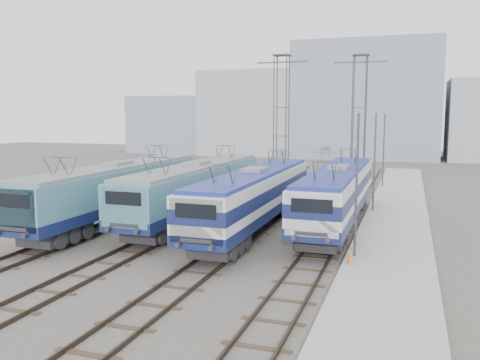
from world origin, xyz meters
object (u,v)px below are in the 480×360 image
(catenary_tower_west, at_px, (281,117))
(locomotive_center_left, at_px, (196,187))
(catenary_tower_east, at_px, (359,117))
(safety_cone, at_px, (350,258))
(locomotive_center_right, at_px, (254,194))
(locomotive_far_right, at_px, (337,191))
(mast_rear, at_px, (384,152))
(mast_mid, at_px, (374,164))
(mast_front, at_px, (356,189))
(locomotive_far_left, at_px, (116,188))

(catenary_tower_west, bearing_deg, locomotive_center_left, -99.27)
(catenary_tower_east, xyz_separation_m, safety_cone, (2.07, -23.51, -6.06))
(catenary_tower_west, bearing_deg, locomotive_center_right, -81.75)
(locomotive_center_left, xyz_separation_m, safety_cone, (10.82, -7.72, -1.66))
(locomotive_center_left, distance_m, locomotive_far_right, 9.07)
(catenary_tower_west, xyz_separation_m, mast_rear, (8.60, 4.00, -3.14))
(safety_cone, bearing_deg, locomotive_far_right, 101.64)
(locomotive_center_left, bearing_deg, safety_cone, -35.52)
(locomotive_center_left, height_order, catenary_tower_east, catenary_tower_east)
(locomotive_center_left, relative_size, safety_cone, 31.81)
(catenary_tower_west, height_order, safety_cone, catenary_tower_west)
(locomotive_far_right, bearing_deg, mast_mid, 68.34)
(locomotive_center_left, xyz_separation_m, mast_rear, (10.85, 17.78, 1.26))
(locomotive_center_right, relative_size, locomotive_far_right, 1.00)
(locomotive_center_left, bearing_deg, catenary_tower_west, 80.73)
(locomotive_center_left, relative_size, locomotive_center_right, 1.03)
(mast_front, distance_m, mast_rear, 24.00)
(mast_front, height_order, mast_rear, same)
(locomotive_center_right, xyz_separation_m, locomotive_far_right, (4.50, 2.85, 0.00))
(locomotive_center_left, relative_size, catenary_tower_east, 1.50)
(locomotive_center_left, bearing_deg, mast_mid, 28.06)
(locomotive_far_left, height_order, catenary_tower_east, catenary_tower_east)
(catenary_tower_west, bearing_deg, mast_mid, -42.93)
(locomotive_center_right, height_order, catenary_tower_west, catenary_tower_west)
(locomotive_far_right, distance_m, catenary_tower_west, 15.00)
(locomotive_far_left, distance_m, catenary_tower_east, 22.84)
(locomotive_far_right, height_order, mast_mid, mast_mid)
(locomotive_far_right, relative_size, catenary_tower_east, 1.46)
(locomotive_far_left, height_order, locomotive_center_right, locomotive_far_left)
(mast_front, bearing_deg, mast_mid, 90.00)
(mast_mid, relative_size, mast_rear, 1.00)
(catenary_tower_west, xyz_separation_m, catenary_tower_east, (6.50, 2.00, 0.00))
(catenary_tower_west, bearing_deg, mast_rear, 24.94)
(locomotive_center_right, xyz_separation_m, mast_rear, (6.35, 19.51, 1.25))
(locomotive_center_right, height_order, mast_mid, mast_mid)
(locomotive_far_left, xyz_separation_m, locomotive_center_right, (9.00, 0.57, -0.03))
(mast_mid, bearing_deg, locomotive_far_right, -111.66)
(catenary_tower_east, bearing_deg, locomotive_far_right, -89.02)
(catenary_tower_west, bearing_deg, safety_cone, -68.27)
(mast_front, distance_m, mast_mid, 12.00)
(catenary_tower_east, height_order, safety_cone, catenary_tower_east)
(locomotive_far_right, xyz_separation_m, catenary_tower_west, (-6.75, 12.66, 4.40))
(locomotive_center_left, height_order, safety_cone, locomotive_center_left)
(mast_front, height_order, mast_mid, same)
(catenary_tower_west, xyz_separation_m, safety_cone, (8.57, -21.51, -6.06))
(mast_front, bearing_deg, safety_cone, -91.03)
(safety_cone, bearing_deg, mast_rear, 89.94)
(mast_mid, bearing_deg, locomotive_center_right, -130.22)
(locomotive_center_right, bearing_deg, locomotive_far_left, -176.36)
(safety_cone, bearing_deg, locomotive_center_left, 144.48)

